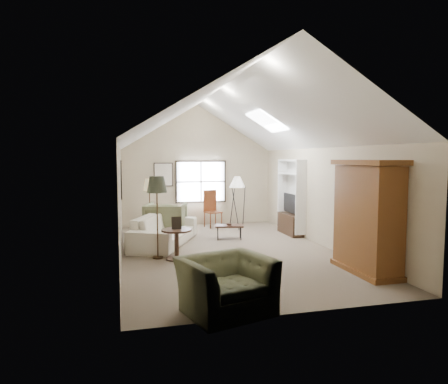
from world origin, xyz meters
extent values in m
cube|color=#6C5D4D|center=(0.00, 0.00, 0.00)|extent=(5.00, 8.00, 0.01)
cube|color=tan|center=(0.00, 4.00, 1.25)|extent=(5.00, 0.01, 2.50)
cube|color=tan|center=(0.00, -4.00, 1.25)|extent=(5.00, 0.01, 2.50)
cube|color=tan|center=(-2.50, 0.00, 1.25)|extent=(0.01, 8.00, 2.50)
cube|color=tan|center=(2.50, 0.00, 1.25)|extent=(0.01, 8.00, 2.50)
cube|color=black|center=(0.10, 3.96, 1.45)|extent=(1.72, 0.08, 1.42)
cube|color=black|center=(-2.47, 0.30, 1.75)|extent=(0.68, 0.04, 0.88)
cube|color=black|center=(-1.15, 3.97, 1.70)|extent=(0.62, 0.04, 0.78)
cube|color=brown|center=(2.18, -2.40, 1.10)|extent=(0.60, 1.50, 2.20)
cube|color=white|center=(2.34, 1.60, 1.15)|extent=(0.32, 1.30, 2.10)
cube|color=#382316|center=(2.32, 1.60, 0.30)|extent=(0.34, 1.18, 0.60)
cube|color=black|center=(2.32, 1.60, 0.92)|extent=(0.05, 0.90, 0.55)
imported|color=beige|center=(-1.41, 1.12, 0.39)|extent=(2.06, 2.89, 0.79)
imported|color=#5B6345|center=(-1.01, -3.70, 0.40)|extent=(1.48, 1.38, 0.80)
imported|color=#6D714F|center=(-1.30, 1.92, 0.50)|extent=(1.34, 1.36, 1.00)
cube|color=#371E16|center=(0.39, 1.34, 0.20)|extent=(0.84, 0.58, 0.39)
imported|color=#391E17|center=(0.39, 1.34, 0.42)|extent=(0.22, 0.22, 0.05)
cylinder|color=#3B2018|center=(-1.31, -0.48, 0.34)|extent=(0.89, 0.89, 0.67)
cube|color=brown|center=(0.37, 3.33, 0.60)|extent=(0.58, 0.58, 1.20)
camera|label=1|loc=(-2.43, -9.18, 2.25)|focal=32.00mm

